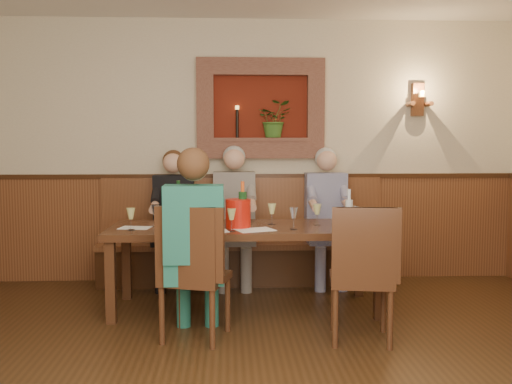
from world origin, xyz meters
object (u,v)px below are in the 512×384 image
chair_near_right (361,302)px  wine_bottle_green_a (243,208)px  person_bench_left (173,230)px  spittoon_bucket (238,213)px  person_chair_front (195,261)px  bench (243,252)px  water_bottle (349,214)px  dining_table (245,234)px  person_bench_mid (234,228)px  chair_near_left (195,300)px  wine_bottle_green_b (179,207)px  person_bench_right (327,228)px

chair_near_right → wine_bottle_green_a: wine_bottle_green_a is taller
person_bench_left → spittoon_bucket: bearing=-54.4°
person_chair_front → bench: bearing=76.9°
person_bench_left → person_chair_front: (0.32, -1.61, 0.02)m
bench → water_bottle: (0.88, -1.21, 0.56)m
dining_table → spittoon_bucket: spittoon_bucket is taller
person_bench_left → wine_bottle_green_a: size_ratio=3.50×
person_bench_mid → wine_bottle_green_a: 0.95m
person_chair_front → wine_bottle_green_a: bearing=62.2°
bench → person_bench_mid: size_ratio=2.06×
dining_table → chair_near_left: chair_near_left is taller
wine_bottle_green_a → person_bench_left: bearing=127.8°
wine_bottle_green_b → water_bottle: size_ratio=1.16×
bench → chair_near_left: size_ratio=2.90×
chair_near_right → person_bench_right: person_bench_right is taller
dining_table → chair_near_right: 1.27m
person_chair_front → water_bottle: 1.40m
chair_near_right → person_bench_left: person_bench_left is taller
chair_near_right → spittoon_bucket: 1.34m
person_bench_left → water_bottle: size_ratio=4.04×
person_bench_left → wine_bottle_green_b: (0.12, -0.76, 0.33)m
person_chair_front → wine_bottle_green_a: (0.38, 0.72, 0.31)m
bench → chair_near_left: bearing=-103.3°
chair_near_left → water_bottle: size_ratio=2.96×
person_chair_front → water_bottle: size_ratio=4.18×
chair_near_right → person_chair_front: 1.29m
bench → chair_near_right: bench is taller
chair_near_right → spittoon_bucket: chair_near_right is taller
chair_near_right → person_chair_front: size_ratio=0.71×
wine_bottle_green_a → water_bottle: bearing=-13.3°
person_bench_right → dining_table: bearing=-136.5°
chair_near_right → water_bottle: (0.03, 0.60, 0.59)m
chair_near_right → person_bench_right: (0.04, 1.71, 0.29)m
chair_near_left → person_bench_right: person_bench_right is taller
wine_bottle_green_b → water_bottle: bearing=-13.2°
dining_table → chair_near_left: size_ratio=2.32×
chair_near_left → person_bench_mid: 1.67m
chair_near_right → person_bench_mid: person_bench_mid is taller
person_bench_left → wine_bottle_green_b: 0.84m
dining_table → chair_near_left: (-0.41, -0.77, -0.37)m
bench → person_bench_mid: 0.31m
person_bench_left → person_bench_right: bearing=-0.0°
person_chair_front → water_bottle: person_chair_front is taller
person_chair_front → person_bench_right: bearing=51.5°
water_bottle → spittoon_bucket: bearing=168.4°
dining_table → person_bench_right: size_ratio=1.67×
dining_table → person_bench_mid: 0.84m
wine_bottle_green_b → person_chair_front: bearing=-77.2°
spittoon_bucket → wine_bottle_green_b: 0.56m
chair_near_right → person_bench_left: bearing=140.9°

